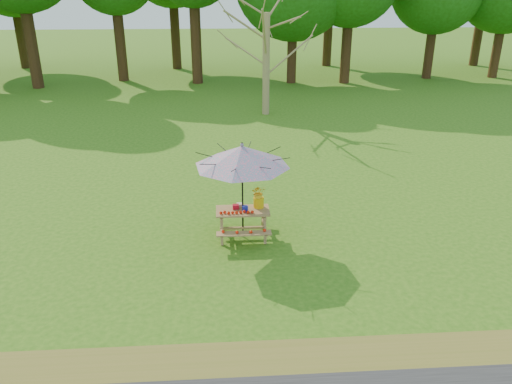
{
  "coord_description": "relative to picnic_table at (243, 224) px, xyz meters",
  "views": [
    {
      "loc": [
        3.07,
        -8.73,
        5.36
      ],
      "look_at": [
        3.75,
        1.45,
        1.1
      ],
      "focal_mm": 35.0,
      "sensor_mm": 36.0,
      "label": 1
    }
  ],
  "objects": [
    {
      "name": "ground",
      "position": [
        -3.45,
        -1.45,
        -0.33
      ],
      "size": [
        120.0,
        120.0,
        0.0
      ],
      "primitive_type": "plane",
      "color": "#2E6312",
      "rests_on": "ground"
    },
    {
      "name": "produce_bins",
      "position": [
        -0.04,
        0.04,
        0.4
      ],
      "size": [
        0.34,
        0.42,
        0.13
      ],
      "color": "#AF0E24",
      "rests_on": "picnic_table"
    },
    {
      "name": "patio_umbrella",
      "position": [
        0.0,
        0.0,
        1.62
      ],
      "size": [
        2.54,
        2.54,
        2.25
      ],
      "color": "black",
      "rests_on": "ground"
    },
    {
      "name": "tomatoes_row",
      "position": [
        -0.15,
        -0.18,
        0.38
      ],
      "size": [
        0.77,
        0.13,
        0.07
      ],
      "primitive_type": null,
      "color": "red",
      "rests_on": "picnic_table"
    },
    {
      "name": "flower_bucket",
      "position": [
        0.37,
        0.13,
        0.63
      ],
      "size": [
        0.33,
        0.28,
        0.54
      ],
      "color": "yellow",
      "rests_on": "picnic_table"
    },
    {
      "name": "drygrass_strip",
      "position": [
        -3.45,
        -4.25,
        -0.32
      ],
      "size": [
        120.0,
        1.2,
        0.01
      ],
      "primitive_type": "cube",
      "color": "olive",
      "rests_on": "ground"
    },
    {
      "name": "picnic_table",
      "position": [
        0.0,
        0.0,
        0.0
      ],
      "size": [
        1.2,
        1.32,
        0.67
      ],
      "color": "#9C7246",
      "rests_on": "ground"
    }
  ]
}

